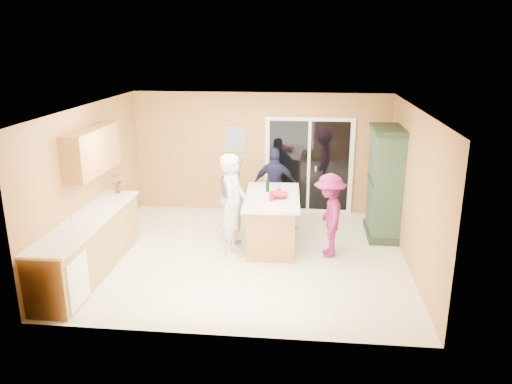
# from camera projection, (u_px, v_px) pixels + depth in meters

# --- Properties ---
(floor) EXTENTS (5.50, 5.50, 0.00)m
(floor) POSITION_uv_depth(u_px,v_px,m) (247.00, 256.00, 8.80)
(floor) COLOR white
(floor) RESTS_ON ground
(ceiling) EXTENTS (5.50, 5.00, 0.10)m
(ceiling) POSITION_uv_depth(u_px,v_px,m) (246.00, 108.00, 8.04)
(ceiling) COLOR white
(ceiling) RESTS_ON wall_back
(wall_back) EXTENTS (5.50, 0.10, 2.60)m
(wall_back) POSITION_uv_depth(u_px,v_px,m) (260.00, 153.00, 10.80)
(wall_back) COLOR tan
(wall_back) RESTS_ON ground
(wall_front) EXTENTS (5.50, 0.10, 2.60)m
(wall_front) POSITION_uv_depth(u_px,v_px,m) (222.00, 242.00, 6.04)
(wall_front) COLOR tan
(wall_front) RESTS_ON ground
(wall_left) EXTENTS (0.10, 5.00, 2.60)m
(wall_left) POSITION_uv_depth(u_px,v_px,m) (90.00, 180.00, 8.69)
(wall_left) COLOR tan
(wall_left) RESTS_ON ground
(wall_right) EXTENTS (0.10, 5.00, 2.60)m
(wall_right) POSITION_uv_depth(u_px,v_px,m) (413.00, 190.00, 8.15)
(wall_right) COLOR tan
(wall_right) RESTS_ON ground
(left_cabinet_run) EXTENTS (0.65, 3.05, 1.24)m
(left_cabinet_run) POSITION_uv_depth(u_px,v_px,m) (86.00, 250.00, 7.91)
(left_cabinet_run) COLOR #A2823F
(left_cabinet_run) RESTS_ON floor
(upper_cabinets) EXTENTS (0.35, 1.60, 0.75)m
(upper_cabinets) POSITION_uv_depth(u_px,v_px,m) (92.00, 151.00, 8.32)
(upper_cabinets) COLOR #A2823F
(upper_cabinets) RESTS_ON wall_left
(sliding_door) EXTENTS (1.90, 0.07, 2.10)m
(sliding_door) POSITION_uv_depth(u_px,v_px,m) (309.00, 166.00, 10.74)
(sliding_door) COLOR white
(sliding_door) RESTS_ON floor
(framed_picture) EXTENTS (0.46, 0.04, 0.56)m
(framed_picture) POSITION_uv_depth(u_px,v_px,m) (235.00, 139.00, 10.75)
(framed_picture) COLOR tan
(framed_picture) RESTS_ON wall_back
(kitchen_island) EXTENTS (1.04, 1.84, 0.95)m
(kitchen_island) POSITION_uv_depth(u_px,v_px,m) (272.00, 222.00, 9.14)
(kitchen_island) COLOR #A2823F
(kitchen_island) RESTS_ON floor
(green_hutch) EXTENTS (0.61, 1.15, 2.12)m
(green_hutch) POSITION_uv_depth(u_px,v_px,m) (385.00, 184.00, 9.44)
(green_hutch) COLOR #1F3221
(green_hutch) RESTS_ON floor
(woman_white) EXTENTS (0.48, 0.69, 1.80)m
(woman_white) POSITION_uv_depth(u_px,v_px,m) (233.00, 205.00, 8.68)
(woman_white) COLOR white
(woman_white) RESTS_ON floor
(woman_grey) EXTENTS (0.75, 0.89, 1.62)m
(woman_grey) POSITION_uv_depth(u_px,v_px,m) (235.00, 197.00, 9.39)
(woman_grey) COLOR #9E9EA0
(woman_grey) RESTS_ON floor
(woman_navy) EXTENTS (0.92, 0.40, 1.55)m
(woman_navy) POSITION_uv_depth(u_px,v_px,m) (275.00, 185.00, 10.32)
(woman_navy) COLOR #1C1E3D
(woman_navy) RESTS_ON floor
(woman_magenta) EXTENTS (0.61, 0.99, 1.48)m
(woman_magenta) POSITION_uv_depth(u_px,v_px,m) (329.00, 215.00, 8.62)
(woman_magenta) COLOR #7B1B5B
(woman_magenta) RESTS_ON floor
(serving_bowl) EXTENTS (0.33, 0.33, 0.08)m
(serving_bowl) POSITION_uv_depth(u_px,v_px,m) (279.00, 195.00, 8.91)
(serving_bowl) COLOR #B11320
(serving_bowl) RESTS_ON kitchen_island
(tulip_vase) EXTENTS (0.25, 0.22, 0.41)m
(tulip_vase) POSITION_uv_depth(u_px,v_px,m) (117.00, 182.00, 9.15)
(tulip_vase) COLOR #A3101A
(tulip_vase) RESTS_ON left_cabinet_run
(tumbler_near) EXTENTS (0.07, 0.07, 0.10)m
(tumbler_near) POSITION_uv_depth(u_px,v_px,m) (279.00, 191.00, 9.11)
(tumbler_near) COLOR #B11320
(tumbler_near) RESTS_ON kitchen_island
(tumbler_far) EXTENTS (0.10, 0.10, 0.12)m
(tumbler_far) POSITION_uv_depth(u_px,v_px,m) (272.00, 197.00, 8.73)
(tumbler_far) COLOR #B11320
(tumbler_far) RESTS_ON kitchen_island
(wine_bottle) EXTENTS (0.07, 0.07, 0.31)m
(wine_bottle) POSITION_uv_depth(u_px,v_px,m) (268.00, 186.00, 9.23)
(wine_bottle) COLOR black
(wine_bottle) RESTS_ON kitchen_island
(white_plate) EXTENTS (0.25, 0.25, 0.02)m
(white_plate) POSITION_uv_depth(u_px,v_px,m) (272.00, 204.00, 8.52)
(white_plate) COLOR silver
(white_plate) RESTS_ON kitchen_island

